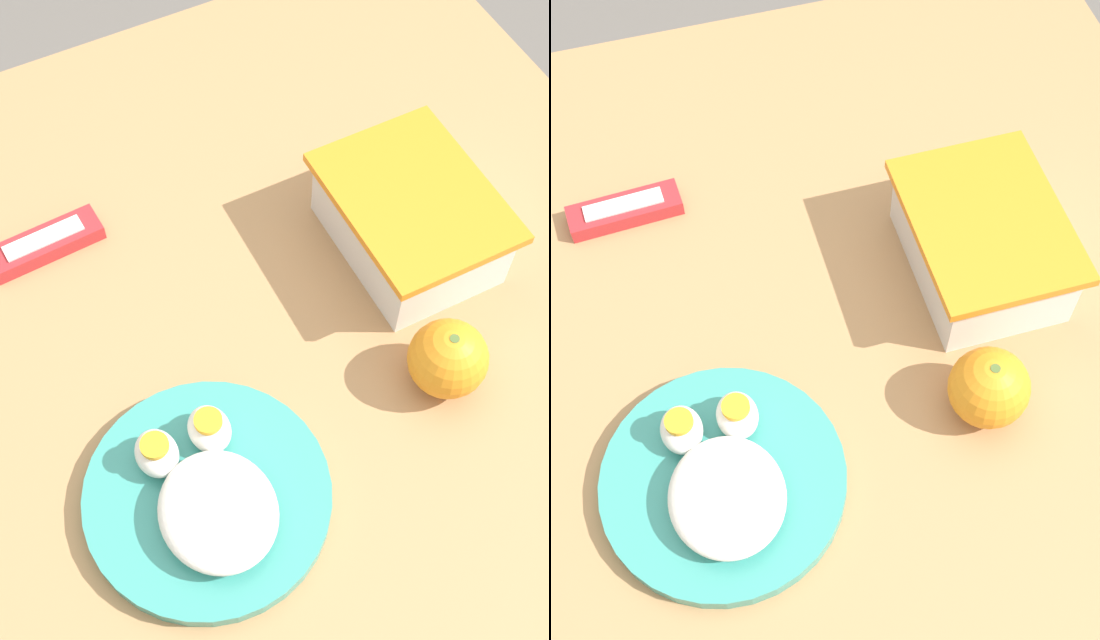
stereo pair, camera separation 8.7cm
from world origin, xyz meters
TOP-DOWN VIEW (x-y plane):
  - ground_plane at (0.00, 0.00)m, footprint 10.00×10.00m
  - table at (0.00, 0.00)m, footprint 0.97×0.90m
  - food_container at (-0.04, 0.17)m, footprint 0.19×0.15m
  - orange_fruit at (0.11, 0.11)m, footprint 0.08×0.08m
  - rice_plate at (0.13, -0.14)m, footprint 0.22×0.22m
  - candy_bar at (-0.21, -0.18)m, footprint 0.04×0.12m

SIDE VIEW (x-z plane):
  - ground_plane at x=0.00m, z-range 0.00..0.00m
  - table at x=0.00m, z-range 0.25..1.01m
  - candy_bar at x=-0.21m, z-range 0.76..0.78m
  - rice_plate at x=0.13m, z-range 0.75..0.80m
  - food_container at x=-0.04m, z-range 0.75..0.83m
  - orange_fruit at x=0.11m, z-range 0.76..0.83m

